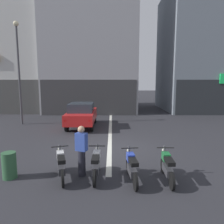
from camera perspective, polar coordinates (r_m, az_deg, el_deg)
The scene contains 13 objects.
ground_plane at distance 9.96m, azimuth -0.90°, elevation -9.68°, with size 120.00×120.00×0.00m, color #2B2B30.
lane_centre_line at distance 15.78m, azimuth -0.66°, elevation -2.90°, with size 0.20×18.00×0.01m, color silver.
building_corner_left at distance 26.36m, azimuth -26.56°, elevation 22.08°, with size 9.19×7.42×19.46m.
building_mid_block at distance 23.59m, azimuth -5.65°, elevation 18.74°, with size 8.92×8.38×14.73m.
building_far_right at distance 25.35m, azimuth 23.80°, elevation 14.41°, with size 8.92×8.33×12.15m.
car_red_crossing_near at distance 14.35m, azimuth -8.42°, elevation -0.55°, with size 1.81×4.12×1.64m.
street_lamp at distance 16.36m, azimuth -24.17°, elevation 11.89°, with size 0.36×0.36×7.10m.
motorcycle_white_row_leftmost at distance 7.10m, azimuth -13.82°, elevation -13.62°, with size 0.65×1.62×0.98m.
motorcycle_silver_row_left_mid at distance 6.97m, azimuth -4.52°, elevation -13.82°, with size 0.55×1.67×0.98m.
motorcycle_blue_row_centre at distance 6.78m, azimuth 5.05°, elevation -14.50°, with size 0.55×1.67×0.98m.
motorcycle_green_row_right_mid at distance 7.00m, azimuth 14.41°, elevation -13.97°, with size 0.55×1.67×0.98m.
person_by_motorcycles at distance 7.02m, azimuth -8.45°, elevation -10.27°, with size 0.42×0.34×1.67m.
trash_bin at distance 7.68m, azimuth -26.19°, elevation -12.82°, with size 0.44×0.44×0.85m, color #2D5938.
Camera 1 is at (0.11, -9.47, 3.09)m, focal length 33.93 mm.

